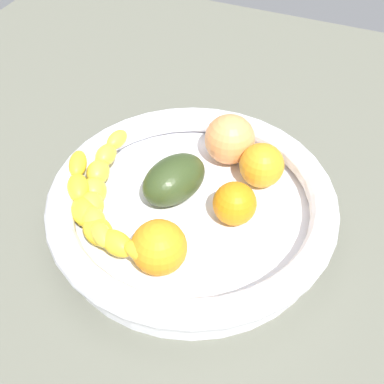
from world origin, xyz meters
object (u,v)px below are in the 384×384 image
Objects in this scene: peach_blush at (230,139)px; fruit_bowl at (192,206)px; banana_draped_left at (97,215)px; orange_mid_left at (235,204)px; banana_draped_right at (99,187)px; orange_mid_right at (262,165)px; avocado_dark at (174,179)px; orange_front at (158,247)px.

fruit_bowl is at bearing -95.01° from peach_blush.
orange_mid_left is at bearing 29.53° from banana_draped_left.
fruit_bowl is at bearing 15.12° from banana_draped_right.
peach_blush is (-4.29, 10.10, 0.72)cm from orange_mid_left.
fruit_bowl is at bearing -174.16° from orange_mid_left.
orange_mid_left is 0.78× the size of peach_blush.
orange_mid_right is at bearing 51.81° from fruit_bowl.
orange_mid_right is at bearing 45.58° from banana_draped_left.
peach_blush reaches higher than banana_draped_right.
peach_blush is at bearing 61.69° from banana_draped_left.
banana_draped_left is (-8.78, -7.40, 2.12)cm from fruit_bowl.
fruit_bowl is 6.70× the size of orange_mid_left.
orange_mid_right is 5.97cm from peach_blush.
orange_mid_left is at bearing 12.22° from banana_draped_right.
fruit_bowl is 11.03cm from peach_blush.
fruit_bowl is 3.90× the size of avocado_dark.
avocado_dark is at bearing 174.27° from orange_mid_left.
orange_front is at bearing -29.09° from banana_draped_right.
fruit_bowl is 5.64cm from orange_mid_left.
orange_mid_right is (15.01, 15.32, 0.17)cm from banana_draped_left.
orange_front is (8.66, -1.72, 0.40)cm from banana_draped_left.
orange_mid_left is at bearing -5.73° from avocado_dark.
fruit_bowl is 11.65cm from banana_draped_right.
banana_draped_right is at bearing -151.89° from avocado_dark.
orange_front reaches higher than avocado_dark.
orange_mid_left is 7.45cm from orange_mid_right.
orange_mid_left is at bearing -97.72° from orange_mid_right.
banana_draped_right is 9.27cm from avocado_dark.
fruit_bowl is 5.25× the size of peach_blush.
banana_draped_right is at bearing -164.88° from fruit_bowl.
banana_draped_right is 18.23cm from peach_blush.
peach_blush is 10.08cm from avocado_dark.
orange_mid_right reaches higher than avocado_dark.
peach_blush is at bearing 48.53° from banana_draped_right.
orange_mid_right reaches higher than fruit_bowl.
peach_blush reaches higher than fruit_bowl.
orange_mid_right reaches higher than banana_draped_left.
banana_draped_left is 2.65× the size of peach_blush.
orange_mid_right reaches higher than orange_mid_left.
avocado_dark is at bearing -144.46° from orange_mid_right.
orange_mid_right is at bearing 69.58° from orange_front.
banana_draped_left is 1.97× the size of avocado_dark.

